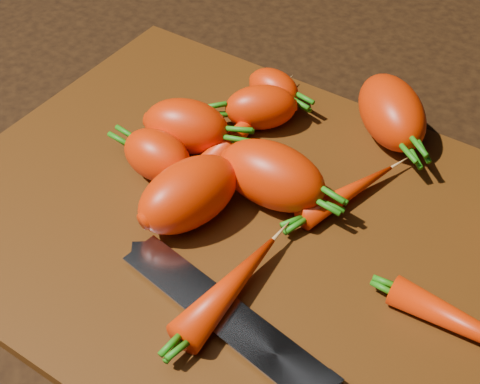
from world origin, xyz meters
The scene contains 13 objects.
ground centered at (0.00, 0.00, -0.01)m, with size 2.00×2.00×0.01m, color black.
cutting_board centered at (0.00, 0.00, 0.01)m, with size 0.50×0.40×0.01m, color #522809.
carrot_0 centered at (-0.09, 0.05, 0.04)m, with size 0.08×0.05×0.05m, color #F12F04.
carrot_1 centered at (-0.08, 0.00, 0.03)m, with size 0.07×0.05×0.05m, color #F12F04.
carrot_2 centered at (0.07, 0.17, 0.04)m, with size 0.10×0.06×0.06m, color #F12F04.
carrot_3 centered at (-0.03, -0.02, 0.04)m, with size 0.10×0.06×0.06m, color #F12F04.
carrot_4 centered at (-0.05, 0.11, 0.03)m, with size 0.07×0.04×0.04m, color #F12F04.
carrot_5 centered at (-0.05, 0.15, 0.03)m, with size 0.06×0.04×0.04m, color #F12F04.
carrot_7 centered at (0.07, 0.07, 0.02)m, with size 0.10×0.02×0.02m, color #F12F04.
carrot_9 centered at (0.05, -0.08, 0.03)m, with size 0.11×0.03×0.03m, color #F12F04.
carrot_10 centered at (0.02, 0.03, 0.04)m, with size 0.10×0.06×0.06m, color #F12F04.
carrot_11 centered at (-0.05, 0.10, 0.02)m, with size 0.14×0.02×0.02m, color #F12F04.
knife centered at (0.07, -0.10, 0.02)m, with size 0.30×0.07×0.02m.
Camera 1 is at (0.22, -0.32, 0.43)m, focal length 50.00 mm.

